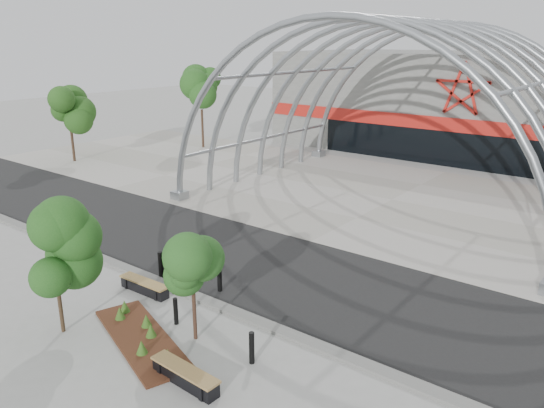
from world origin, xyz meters
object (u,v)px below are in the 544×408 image
at_px(bench_0, 145,287).
at_px(bollard_2, 176,311).
at_px(street_tree_0, 53,249).
at_px(bench_1, 185,376).
at_px(street_tree_1, 192,264).

xyz_separation_m(bench_0, bollard_2, (2.65, -0.85, 0.24)).
distance_m(street_tree_0, bollard_2, 4.34).
bearing_deg(bench_0, street_tree_0, -88.27).
xyz_separation_m(street_tree_0, bench_0, (-0.10, 3.41, -2.64)).
bearing_deg(bench_1, street_tree_0, -174.26).
height_order(street_tree_0, bench_0, street_tree_0).
xyz_separation_m(street_tree_0, street_tree_1, (3.70, 2.32, -0.30)).
bearing_deg(street_tree_0, bench_0, 91.73).
distance_m(bench_0, bollard_2, 2.80).
bearing_deg(street_tree_0, bollard_2, 45.10).
height_order(street_tree_1, bench_0, street_tree_1).
xyz_separation_m(street_tree_1, bench_0, (-3.80, 1.09, -2.34)).
bearing_deg(street_tree_1, bench_0, 163.98).
bearing_deg(bench_1, bollard_2, 141.82).
height_order(street_tree_1, bollard_2, street_tree_1).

